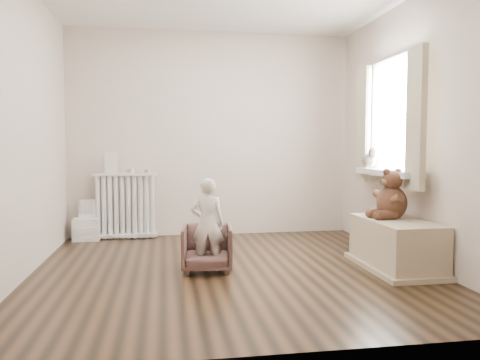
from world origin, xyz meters
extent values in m
cube|color=black|center=(0.00, 0.00, 0.00)|extent=(3.60, 3.60, 0.01)
cube|color=beige|center=(0.00, 1.80, 1.30)|extent=(3.60, 0.02, 2.60)
cube|color=beige|center=(0.00, -1.80, 1.30)|extent=(3.60, 0.02, 2.60)
cube|color=beige|center=(-1.80, 0.00, 1.30)|extent=(0.02, 3.60, 2.60)
cube|color=beige|center=(1.80, 0.00, 1.30)|extent=(0.02, 3.60, 2.60)
cube|color=white|center=(1.76, 0.30, 1.45)|extent=(0.03, 0.90, 1.10)
cube|color=silver|center=(1.67, 0.30, 0.87)|extent=(0.22, 1.10, 0.06)
cube|color=#C4BA97|center=(1.65, -0.27, 1.39)|extent=(0.06, 0.26, 1.30)
cube|color=#C4BA97|center=(1.65, 0.87, 1.39)|extent=(0.06, 0.26, 1.30)
cube|color=silver|center=(-1.09, 1.68, 0.39)|extent=(0.77, 0.15, 0.81)
cube|color=beige|center=(-1.25, 1.68, 0.94)|extent=(0.16, 0.01, 0.26)
cylinder|color=#A59E8C|center=(-1.01, 1.68, 0.84)|extent=(0.09, 0.09, 0.05)
cylinder|color=#A59E8C|center=(-0.81, 1.68, 0.84)|extent=(0.08, 0.08, 0.04)
cube|color=silver|center=(-1.55, 1.65, 0.28)|extent=(0.31, 0.22, 0.49)
imported|color=brown|center=(-0.23, 0.01, 0.21)|extent=(0.49, 0.51, 0.42)
imported|color=silver|center=(-0.23, -0.04, 0.44)|extent=(0.32, 0.23, 0.84)
cube|color=#BAAC8B|center=(1.52, -0.20, 0.20)|extent=(0.52, 0.98, 0.46)
camera|label=1|loc=(-0.61, -4.22, 1.13)|focal=35.00mm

